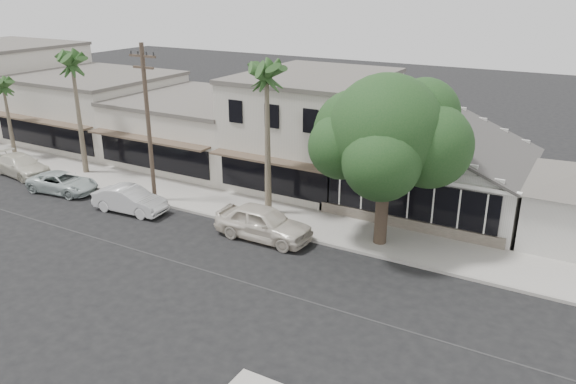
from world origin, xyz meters
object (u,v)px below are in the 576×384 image
Objects in this scene: car_0 at (263,223)px; car_1 at (130,200)px; car_3 at (21,165)px; utility_pole at (148,121)px; car_2 at (63,183)px; shade_tree at (387,135)px.

car_0 is 1.16× the size of car_1.
car_1 is 10.84m from car_3.
utility_pole reaches higher than car_0.
utility_pole is at bearing -82.74° from car_2.
car_3 is at bearing 73.65° from car_2.
utility_pole reaches higher than car_2.
shade_tree reaches higher than car_2.
utility_pole is 13.41m from shade_tree.
utility_pole reaches higher than car_3.
car_0 is 14.04m from car_2.
car_0 is at bearing -7.61° from utility_pole.
shade_tree is at bearing -65.51° from car_0.
car_1 is 0.52× the size of shade_tree.
shade_tree is (13.33, 1.32, 0.66)m from utility_pole.
car_2 is (-5.92, -1.52, -4.18)m from utility_pole.
car_0 is 1.05× the size of car_3.
car_1 is at bearing 94.67° from car_0.
shade_tree is at bearing -88.76° from car_2.
car_3 is 0.57× the size of shade_tree.
car_0 is 1.14× the size of car_2.
car_0 is 0.60× the size of shade_tree.
car_3 is 24.80m from shade_tree.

